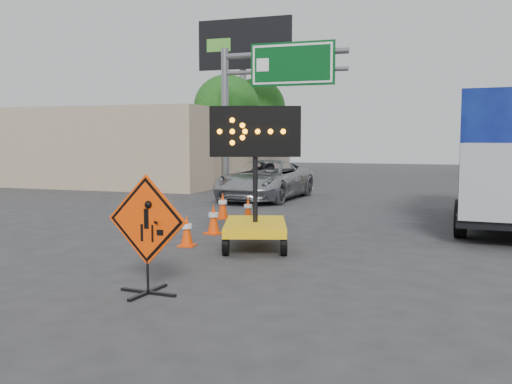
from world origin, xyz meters
The scene contains 15 objects.
ground centered at (0.00, 0.00, 0.00)m, with size 100.00×100.00×0.00m, color #2D2D30.
storefront_left_near centered at (-14.00, 20.00, 2.00)m, with size 14.00×10.00×4.00m, color tan.
storefront_left_far centered at (-15.00, 34.00, 2.20)m, with size 12.00×10.00×4.40m, color gray.
highway_gantry centered at (-4.43, 17.96, 5.07)m, with size 6.18×0.38×6.90m.
billboard centered at (-8.35, 25.87, 7.35)m, with size 6.10×0.54×9.85m.
tree_left_near centered at (-8.00, 22.00, 4.16)m, with size 3.71×3.71×6.03m.
tree_left_far centered at (-9.00, 30.00, 4.60)m, with size 4.10×4.10×6.66m.
construction_sign centered at (-0.55, -0.12, 1.00)m, with size 1.43×1.02×1.90m.
arrow_board centered at (-0.16, 3.98, 0.70)m, with size 1.96×2.52×3.17m.
pickup_truck centered at (-3.14, 13.96, 0.79)m, with size 2.64×5.72×1.59m, color #A5A7AC.
box_truck centered at (5.49, 9.52, 1.68)m, with size 2.88×7.92×3.70m.
cone_a centered at (-1.73, 3.74, 0.36)m, with size 0.41×0.41×0.73m.
cone_b centered at (-1.82, 5.51, 0.39)m, with size 0.51×0.51×0.79m.
cone_c centered at (-1.68, 7.77, 0.37)m, with size 0.47×0.47×0.75m.
cone_d centered at (-2.66, 8.21, 0.40)m, with size 0.44×0.44×0.81m.
Camera 1 is at (3.92, -7.95, 2.45)m, focal length 40.00 mm.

